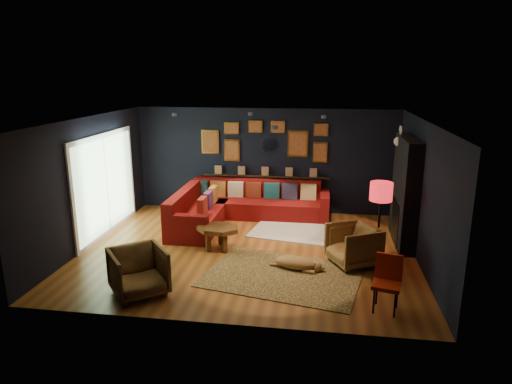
# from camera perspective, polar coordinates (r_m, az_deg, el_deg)

# --- Properties ---
(floor) EXTENTS (6.50, 6.50, 0.00)m
(floor) POSITION_cam_1_polar(r_m,az_deg,el_deg) (9.19, -1.02, -7.32)
(floor) COLOR #995722
(floor) RESTS_ON ground
(room_walls) EXTENTS (6.50, 6.50, 6.50)m
(room_walls) POSITION_cam_1_polar(r_m,az_deg,el_deg) (8.72, -1.07, 2.42)
(room_walls) COLOR black
(room_walls) RESTS_ON ground
(sectional) EXTENTS (3.41, 2.69, 0.86)m
(sectional) POSITION_cam_1_polar(r_m,az_deg,el_deg) (10.87, -2.67, -1.98)
(sectional) COLOR maroon
(sectional) RESTS_ON ground
(ledge) EXTENTS (3.20, 0.12, 0.04)m
(ledge) POSITION_cam_1_polar(r_m,az_deg,el_deg) (11.45, 1.15, 2.00)
(ledge) COLOR black
(ledge) RESTS_ON room_walls
(gallery_wall) EXTENTS (3.15, 0.04, 1.02)m
(gallery_wall) POSITION_cam_1_polar(r_m,az_deg,el_deg) (11.32, 1.13, 6.43)
(gallery_wall) COLOR gold
(gallery_wall) RESTS_ON room_walls
(sunburst_mirror) EXTENTS (0.47, 0.16, 0.47)m
(sunburst_mirror) POSITION_cam_1_polar(r_m,az_deg,el_deg) (11.33, 1.70, 5.88)
(sunburst_mirror) COLOR silver
(sunburst_mirror) RESTS_ON room_walls
(fireplace) EXTENTS (0.31, 1.60, 2.20)m
(fireplace) POSITION_cam_1_polar(r_m,az_deg,el_deg) (9.76, 18.08, -0.41)
(fireplace) COLOR black
(fireplace) RESTS_ON ground
(deer_head) EXTENTS (0.50, 0.28, 0.45)m
(deer_head) POSITION_cam_1_polar(r_m,az_deg,el_deg) (10.05, 18.36, 6.00)
(deer_head) COLOR white
(deer_head) RESTS_ON fireplace
(sliding_door) EXTENTS (0.06, 2.80, 2.20)m
(sliding_door) POSITION_cam_1_polar(r_m,az_deg,el_deg) (10.39, -18.27, 0.91)
(sliding_door) COLOR white
(sliding_door) RESTS_ON ground
(ceiling_spots) EXTENTS (3.30, 2.50, 0.06)m
(ceiling_spots) POSITION_cam_1_polar(r_m,az_deg,el_deg) (9.35, -0.28, 9.28)
(ceiling_spots) COLOR black
(ceiling_spots) RESTS_ON room_walls
(shag_rug) EXTENTS (2.37, 1.90, 0.03)m
(shag_rug) POSITION_cam_1_polar(r_m,az_deg,el_deg) (10.29, 5.68, -4.83)
(shag_rug) COLOR silver
(shag_rug) RESTS_ON ground
(leopard_rug) EXTENTS (2.96, 2.38, 0.02)m
(leopard_rug) POSITION_cam_1_polar(r_m,az_deg,el_deg) (8.14, 3.37, -10.35)
(leopard_rug) COLOR tan
(leopard_rug) RESTS_ON ground
(coffee_table) EXTENTS (0.95, 0.75, 0.44)m
(coffee_table) POSITION_cam_1_polar(r_m,az_deg,el_deg) (9.16, -4.76, -4.88)
(coffee_table) COLOR brown
(coffee_table) RESTS_ON shag_rug
(pouf) EXTENTS (0.52, 0.52, 0.34)m
(pouf) POSITION_cam_1_polar(r_m,az_deg,el_deg) (10.77, -6.56, -2.91)
(pouf) COLOR maroon
(pouf) RESTS_ON shag_rug
(armchair_left) EXTENTS (1.11, 1.10, 0.84)m
(armchair_left) POSITION_cam_1_polar(r_m,az_deg,el_deg) (7.59, -14.50, -9.36)
(armchair_left) COLOR #CB8E44
(armchair_left) RESTS_ON ground
(armchair_right) EXTENTS (1.04, 1.06, 0.83)m
(armchair_right) POSITION_cam_1_polar(r_m,az_deg,el_deg) (8.61, 12.07, -6.29)
(armchair_right) COLOR #CB8E44
(armchair_right) RESTS_ON ground
(gold_stool) EXTENTS (0.37, 0.37, 0.47)m
(gold_stool) POSITION_cam_1_polar(r_m,az_deg,el_deg) (8.44, -16.07, -8.32)
(gold_stool) COLOR gold
(gold_stool) RESTS_ON ground
(orange_chair) EXTENTS (0.48, 0.48, 0.85)m
(orange_chair) POSITION_cam_1_polar(r_m,az_deg,el_deg) (7.16, 16.13, -10.30)
(orange_chair) COLOR black
(orange_chair) RESTS_ON ground
(floor_lamp) EXTENTS (0.42, 0.42, 1.50)m
(floor_lamp) POSITION_cam_1_polar(r_m,az_deg,el_deg) (8.70, 15.35, -0.41)
(floor_lamp) COLOR black
(floor_lamp) RESTS_ON ground
(dog) EXTENTS (1.11, 0.71, 0.32)m
(dog) POSITION_cam_1_polar(r_m,az_deg,el_deg) (8.33, 4.99, -8.51)
(dog) COLOR #A97545
(dog) RESTS_ON leopard_rug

